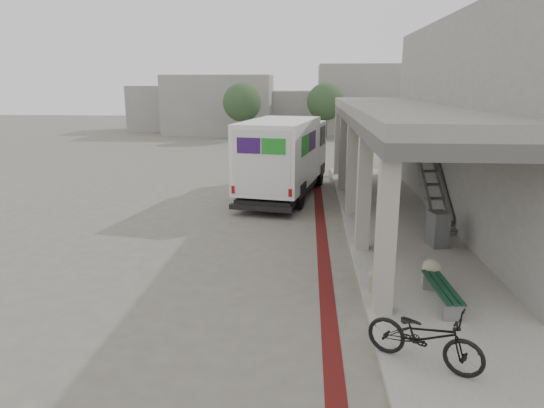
# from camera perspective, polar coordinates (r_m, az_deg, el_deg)

# --- Properties ---
(ground) EXTENTS (120.00, 120.00, 0.00)m
(ground) POSITION_cam_1_polar(r_m,az_deg,el_deg) (13.78, 1.89, -6.10)
(ground) COLOR #625C54
(ground) RESTS_ON ground
(bike_lane_stripe) EXTENTS (0.35, 40.00, 0.01)m
(bike_lane_stripe) POSITION_cam_1_polar(r_m,az_deg,el_deg) (15.67, 5.85, -3.64)
(bike_lane_stripe) COLOR #501110
(bike_lane_stripe) RESTS_ON ground
(sidewalk) EXTENTS (4.40, 28.00, 0.12)m
(sidewalk) POSITION_cam_1_polar(r_m,az_deg,el_deg) (14.19, 18.34, -5.98)
(sidewalk) COLOR gray
(sidewalk) RESTS_ON ground
(transit_building) EXTENTS (7.60, 17.00, 7.00)m
(transit_building) POSITION_cam_1_polar(r_m,az_deg,el_deg) (18.60, 24.39, 8.66)
(transit_building) COLOR gray
(transit_building) RESTS_ON ground
(distant_backdrop) EXTENTS (28.00, 10.00, 6.50)m
(distant_backdrop) POSITION_cam_1_polar(r_m,az_deg,el_deg) (48.98, 0.27, 11.62)
(distant_backdrop) COLOR gray
(distant_backdrop) RESTS_ON ground
(tree_left) EXTENTS (3.20, 3.20, 4.80)m
(tree_left) POSITION_cam_1_polar(r_m,az_deg,el_deg) (41.33, -3.54, 11.82)
(tree_left) COLOR #38281C
(tree_left) RESTS_ON ground
(tree_mid) EXTENTS (3.20, 3.20, 4.80)m
(tree_mid) POSITION_cam_1_polar(r_m,az_deg,el_deg) (42.99, 6.32, 11.84)
(tree_mid) COLOR #38281C
(tree_mid) RESTS_ON ground
(tree_right) EXTENTS (3.20, 3.20, 4.80)m
(tree_right) POSITION_cam_1_polar(r_m,az_deg,el_deg) (43.03, 17.28, 11.31)
(tree_right) COLOR #38281C
(tree_right) RESTS_ON ground
(fedex_truck) EXTENTS (3.73, 8.06, 3.31)m
(fedex_truck) POSITION_cam_1_polar(r_m,az_deg,el_deg) (20.75, 1.51, 5.76)
(fedex_truck) COLOR black
(fedex_truck) RESTS_ON ground
(bench) EXTENTS (0.47, 1.84, 0.43)m
(bench) POSITION_cam_1_polar(r_m,az_deg,el_deg) (11.13, 19.34, -9.62)
(bench) COLOR gray
(bench) RESTS_ON sidewalk
(bollard_near) EXTENTS (0.43, 0.43, 0.65)m
(bollard_near) POSITION_cam_1_polar(r_m,az_deg,el_deg) (12.04, 18.23, -7.62)
(bollard_near) COLOR #9D9278
(bollard_near) RESTS_ON sidewalk
(bollard_far) EXTENTS (0.36, 0.36, 0.54)m
(bollard_far) POSITION_cam_1_polar(r_m,az_deg,el_deg) (11.38, 12.12, -8.78)
(bollard_far) COLOR gray
(bollard_far) RESTS_ON sidewalk
(utility_cabinet) EXTENTS (0.57, 0.69, 1.02)m
(utility_cabinet) POSITION_cam_1_polar(r_m,az_deg,el_deg) (14.87, 18.91, -2.79)
(utility_cabinet) COLOR slate
(utility_cabinet) RESTS_ON sidewalk
(bicycle_black) EXTENTS (2.05, 1.57, 1.03)m
(bicycle_black) POSITION_cam_1_polar(r_m,az_deg,el_deg) (8.76, 17.50, -14.60)
(bicycle_black) COLOR black
(bicycle_black) RESTS_ON sidewalk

